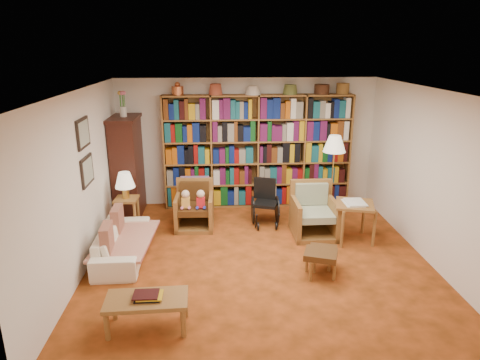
{
  "coord_description": "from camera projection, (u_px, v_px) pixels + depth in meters",
  "views": [
    {
      "loc": [
        -0.63,
        -5.74,
        3.07
      ],
      "look_at": [
        -0.25,
        0.6,
        1.07
      ],
      "focal_mm": 32.0,
      "sensor_mm": 36.0,
      "label": 1
    }
  ],
  "objects": [
    {
      "name": "floor_lamp",
      "position": [
        334.0,
        147.0,
        7.69
      ],
      "size": [
        0.41,
        0.41,
        1.54
      ],
      "color": "gold",
      "rests_on": "floor"
    },
    {
      "name": "armchair_sage",
      "position": [
        313.0,
        214.0,
        7.24
      ],
      "size": [
        0.72,
        0.75,
        0.89
      ],
      "color": "#905F2C",
      "rests_on": "floor"
    },
    {
      "name": "footstool_b",
      "position": [
        323.0,
        252.0,
        6.09
      ],
      "size": [
        0.46,
        0.42,
        0.32
      ],
      "color": "#4A2E13",
      "rests_on": "floor"
    },
    {
      "name": "wall_front",
      "position": [
        291.0,
        268.0,
        3.67
      ],
      "size": [
        5.0,
        0.0,
        5.0
      ],
      "primitive_type": "plane",
      "rotation": [
        -1.57,
        0.0,
        0.0
      ],
      "color": "white",
      "rests_on": "floor"
    },
    {
      "name": "cushion_left",
      "position": [
        118.0,
        221.0,
        6.71
      ],
      "size": [
        0.14,
        0.42,
        0.41
      ],
      "primitive_type": "cube",
      "rotation": [
        0.0,
        0.0,
        0.02
      ],
      "color": "maroon",
      "rests_on": "sofa"
    },
    {
      "name": "wall_back",
      "position": [
        247.0,
        142.0,
        8.43
      ],
      "size": [
        5.0,
        0.0,
        5.0
      ],
      "primitive_type": "plane",
      "rotation": [
        1.57,
        0.0,
        0.0
      ],
      "color": "white",
      "rests_on": "floor"
    },
    {
      "name": "ceiling",
      "position": [
        261.0,
        91.0,
        5.68
      ],
      "size": [
        5.0,
        5.0,
        0.0
      ],
      "primitive_type": "plane",
      "rotation": [
        3.14,
        0.0,
        0.0
      ],
      "color": "white",
      "rests_on": "wall_back"
    },
    {
      "name": "armchair_leather",
      "position": [
        195.0,
        207.0,
        7.55
      ],
      "size": [
        0.68,
        0.72,
        0.84
      ],
      "color": "#905F2C",
      "rests_on": "floor"
    },
    {
      "name": "footstool_a",
      "position": [
        321.0,
        256.0,
        5.88
      ],
      "size": [
        0.54,
        0.5,
        0.37
      ],
      "color": "#4A2E13",
      "rests_on": "floor"
    },
    {
      "name": "wall_left",
      "position": [
        80.0,
        184.0,
        5.91
      ],
      "size": [
        0.0,
        5.0,
        5.0
      ],
      "primitive_type": "plane",
      "rotation": [
        1.57,
        0.0,
        1.57
      ],
      "color": "white",
      "rests_on": "floor"
    },
    {
      "name": "sofa",
      "position": [
        123.0,
        243.0,
        6.44
      ],
      "size": [
        1.62,
        0.66,
        0.47
      ],
      "primitive_type": "imported",
      "rotation": [
        0.0,
        0.0,
        1.59
      ],
      "color": "white",
      "rests_on": "floor"
    },
    {
      "name": "side_table_papers",
      "position": [
        354.0,
        209.0,
        6.91
      ],
      "size": [
        0.72,
        0.72,
        0.68
      ],
      "color": "#905F2C",
      "rests_on": "floor"
    },
    {
      "name": "curio_cabinet",
      "position": [
        128.0,
        165.0,
        7.91
      ],
      "size": [
        0.5,
        0.95,
        2.4
      ],
      "color": "#3A150F",
      "rests_on": "floor"
    },
    {
      "name": "bookshelf",
      "position": [
        258.0,
        148.0,
        8.3
      ],
      "size": [
        3.6,
        0.3,
        2.42
      ],
      "color": "#905F2C",
      "rests_on": "floor"
    },
    {
      "name": "table_lamp",
      "position": [
        125.0,
        181.0,
        7.15
      ],
      "size": [
        0.33,
        0.33,
        0.45
      ],
      "color": "gold",
      "rests_on": "side_table_lamp"
    },
    {
      "name": "wheelchair",
      "position": [
        265.0,
        203.0,
        7.66
      ],
      "size": [
        0.5,
        0.65,
        0.81
      ],
      "color": "black",
      "rests_on": "floor"
    },
    {
      "name": "coffee_table",
      "position": [
        147.0,
        302.0,
        4.77
      ],
      "size": [
        0.93,
        0.49,
        0.44
      ],
      "color": "#905F2C",
      "rests_on": "floor"
    },
    {
      "name": "framed_pictures",
      "position": [
        85.0,
        152.0,
        6.08
      ],
      "size": [
        0.03,
        0.52,
        0.97
      ],
      "color": "black",
      "rests_on": "wall_left"
    },
    {
      "name": "side_table_lamp",
      "position": [
        127.0,
        207.0,
        7.3
      ],
      "size": [
        0.4,
        0.4,
        0.6
      ],
      "color": "#905F2C",
      "rests_on": "floor"
    },
    {
      "name": "wall_right",
      "position": [
        432.0,
        177.0,
        6.19
      ],
      "size": [
        0.0,
        5.0,
        5.0
      ],
      "primitive_type": "plane",
      "rotation": [
        1.57,
        0.0,
        -1.57
      ],
      "color": "white",
      "rests_on": "floor"
    },
    {
      "name": "sofa_throw",
      "position": [
        126.0,
        239.0,
        6.43
      ],
      "size": [
        0.86,
        1.49,
        0.04
      ],
      "primitive_type": "cube",
      "rotation": [
        0.0,
        0.0,
        -0.06
      ],
      "color": "beige",
      "rests_on": "sofa"
    },
    {
      "name": "floor",
      "position": [
        259.0,
        260.0,
        6.42
      ],
      "size": [
        5.0,
        5.0,
        0.0
      ],
      "primitive_type": "plane",
      "color": "#B74D1C",
      "rests_on": "ground"
    },
    {
      "name": "cushion_right",
      "position": [
        107.0,
        240.0,
        6.04
      ],
      "size": [
        0.16,
        0.42,
        0.41
      ],
      "primitive_type": "cube",
      "rotation": [
        0.0,
        0.0,
        0.07
      ],
      "color": "maroon",
      "rests_on": "sofa"
    }
  ]
}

